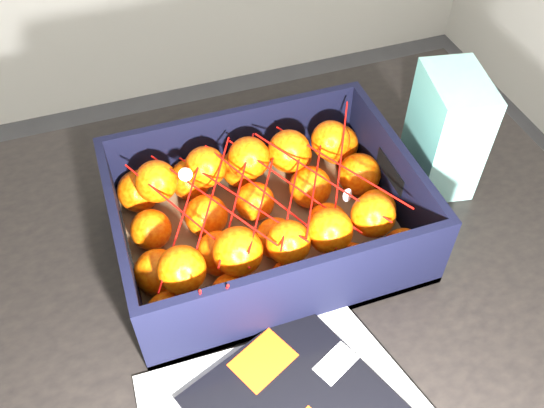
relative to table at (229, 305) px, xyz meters
name	(u,v)px	position (x,y,z in m)	size (l,w,h in m)	color
table	(229,305)	(0.00, 0.00, 0.00)	(1.20, 0.80, 0.75)	black
produce_crate	(265,221)	(0.07, 0.04, 0.14)	(0.42, 0.32, 0.13)	olive
clementine_heap	(264,211)	(0.07, 0.04, 0.16)	(0.41, 0.30, 0.12)	#FF5305
mesh_net	(262,195)	(0.07, 0.03, 0.21)	(0.35, 0.28, 0.09)	red
retail_carton	(446,131)	(0.39, 0.07, 0.20)	(0.09, 0.13, 0.19)	silver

